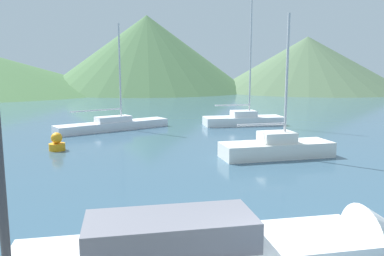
{
  "coord_description": "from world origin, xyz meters",
  "views": [
    {
      "loc": [
        -3.06,
        -5.06,
        4.14
      ],
      "look_at": [
        -0.6,
        14.0,
        1.2
      ],
      "focal_mm": 35.0,
      "sensor_mm": 36.0,
      "label": 1
    }
  ],
  "objects_px": {
    "sailboat_middle": "(277,147)",
    "sailboat_inner": "(114,124)",
    "sailboat_outer": "(243,119)",
    "motorboat_near": "(240,249)",
    "buoy_marker": "(57,143)"
  },
  "relations": [
    {
      "from": "sailboat_middle",
      "to": "sailboat_outer",
      "type": "distance_m",
      "value": 10.8
    },
    {
      "from": "sailboat_middle",
      "to": "buoy_marker",
      "type": "bearing_deg",
      "value": 158.39
    },
    {
      "from": "motorboat_near",
      "to": "sailboat_inner",
      "type": "relative_size",
      "value": 1.16
    },
    {
      "from": "motorboat_near",
      "to": "sailboat_inner",
      "type": "height_order",
      "value": "sailboat_inner"
    },
    {
      "from": "sailboat_inner",
      "to": "sailboat_middle",
      "type": "bearing_deg",
      "value": -78.05
    },
    {
      "from": "motorboat_near",
      "to": "sailboat_inner",
      "type": "bearing_deg",
      "value": 98.53
    },
    {
      "from": "sailboat_outer",
      "to": "motorboat_near",
      "type": "bearing_deg",
      "value": -108.17
    },
    {
      "from": "sailboat_inner",
      "to": "buoy_marker",
      "type": "relative_size",
      "value": 8.25
    },
    {
      "from": "sailboat_middle",
      "to": "buoy_marker",
      "type": "xyz_separation_m",
      "value": [
        -10.92,
        2.94,
        -0.09
      ]
    },
    {
      "from": "motorboat_near",
      "to": "sailboat_middle",
      "type": "relative_size",
      "value": 1.34
    },
    {
      "from": "sailboat_inner",
      "to": "sailboat_middle",
      "type": "xyz_separation_m",
      "value": [
        8.51,
        -9.64,
        0.09
      ]
    },
    {
      "from": "sailboat_middle",
      "to": "sailboat_inner",
      "type": "bearing_deg",
      "value": 124.92
    },
    {
      "from": "sailboat_inner",
      "to": "sailboat_middle",
      "type": "height_order",
      "value": "sailboat_inner"
    },
    {
      "from": "motorboat_near",
      "to": "sailboat_outer",
      "type": "bearing_deg",
      "value": 71.14
    },
    {
      "from": "sailboat_inner",
      "to": "sailboat_middle",
      "type": "relative_size",
      "value": 1.16
    }
  ]
}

